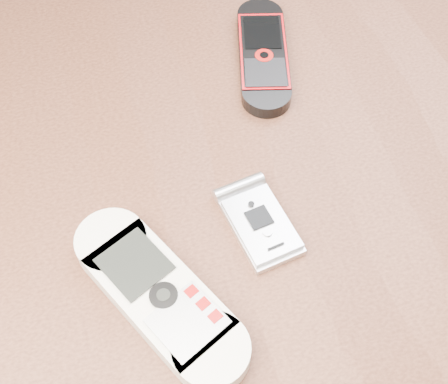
{
  "coord_description": "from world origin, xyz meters",
  "views": [
    {
      "loc": [
        -0.08,
        -0.29,
        1.21
      ],
      "look_at": [
        0.01,
        0.0,
        0.76
      ],
      "focal_mm": 50.0,
      "sensor_mm": 36.0,
      "label": 1
    }
  ],
  "objects_px": {
    "nokia_black_red": "(263,54)",
    "motorola_razr": "(260,223)",
    "nokia_white": "(159,294)",
    "table": "(219,256)"
  },
  "relations": [
    {
      "from": "nokia_black_red",
      "to": "motorola_razr",
      "type": "xyz_separation_m",
      "value": [
        -0.06,
        -0.19,
        -0.0
      ]
    },
    {
      "from": "nokia_white",
      "to": "nokia_black_red",
      "type": "height_order",
      "value": "nokia_white"
    },
    {
      "from": "nokia_white",
      "to": "nokia_black_red",
      "type": "bearing_deg",
      "value": 28.9
    },
    {
      "from": "table",
      "to": "nokia_white",
      "type": "distance_m",
      "value": 0.16
    },
    {
      "from": "nokia_white",
      "to": "table",
      "type": "bearing_deg",
      "value": 21.83
    },
    {
      "from": "nokia_white",
      "to": "motorola_razr",
      "type": "height_order",
      "value": "nokia_white"
    },
    {
      "from": "nokia_white",
      "to": "motorola_razr",
      "type": "distance_m",
      "value": 0.1
    },
    {
      "from": "nokia_black_red",
      "to": "motorola_razr",
      "type": "bearing_deg",
      "value": -94.19
    },
    {
      "from": "table",
      "to": "motorola_razr",
      "type": "height_order",
      "value": "motorola_razr"
    },
    {
      "from": "table",
      "to": "nokia_white",
      "type": "bearing_deg",
      "value": -131.69
    }
  ]
}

